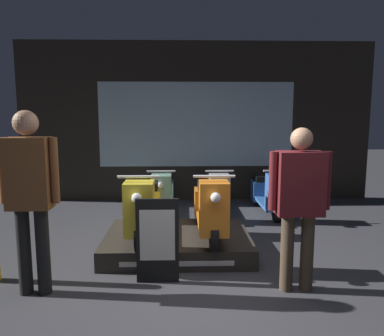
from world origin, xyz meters
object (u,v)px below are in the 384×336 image
scooter_backrow_1 (216,194)px  person_right_browsing (299,196)px  scooter_display_right (210,208)px  person_left_browsing (30,188)px  scooter_backrow_0 (163,194)px  scooter_display_left (145,208)px  price_sign_board (157,241)px  scooter_backrow_2 (268,193)px

scooter_backrow_1 → person_right_browsing: size_ratio=1.04×
scooter_display_right → person_left_browsing: size_ratio=0.94×
scooter_backrow_0 → person_left_browsing: person_left_browsing is taller
person_left_browsing → scooter_display_left: bearing=48.3°
person_left_browsing → price_sign_board: size_ratio=2.00×
scooter_display_left → scooter_backrow_1: (1.08, 1.92, -0.24)m
price_sign_board → scooter_display_left: bearing=103.7°
scooter_display_right → price_sign_board: scooter_display_right is taller
scooter_display_left → person_right_browsing: 1.99m
scooter_display_left → scooter_backrow_2: 2.81m
scooter_display_right → scooter_backrow_2: 2.28m
scooter_backrow_0 → scooter_backrow_1: (0.94, 0.00, 0.00)m
scooter_display_right → price_sign_board: 1.08m
scooter_backrow_1 → person_right_browsing: bearing=-80.0°
price_sign_board → scooter_display_right: bearing=55.2°
scooter_display_right → price_sign_board: bearing=-124.8°
person_left_browsing → person_right_browsing: (2.60, 0.00, -0.09)m
scooter_display_left → scooter_backrow_0: size_ratio=1.00×
scooter_backrow_1 → person_left_browsing: bearing=-124.3°
scooter_backrow_0 → scooter_backrow_2: bearing=0.0°
scooter_backrow_0 → person_right_browsing: 3.42m
scooter_backrow_1 → scooter_display_right: bearing=-97.6°
scooter_display_left → scooter_display_right: 0.83m
scooter_backrow_1 → price_sign_board: price_sign_board is taller
scooter_backrow_0 → scooter_backrow_1: bearing=0.0°
scooter_display_left → scooter_backrow_0: (0.14, 1.92, -0.24)m
scooter_backrow_1 → person_right_browsing: (0.53, -3.02, 0.63)m
scooter_display_left → scooter_backrow_1: size_ratio=1.00×
person_right_browsing → person_left_browsing: bearing=180.0°
scooter_backrow_0 → person_left_browsing: (-1.12, -3.02, 0.72)m
scooter_backrow_0 → person_left_browsing: bearing=-110.3°
scooter_backrow_2 → scooter_backrow_0: bearing=180.0°
scooter_backrow_2 → person_right_browsing: person_right_browsing is taller
scooter_display_left → scooter_backrow_2: bearing=43.5°
scooter_display_right → scooter_backrow_0: size_ratio=1.00×
scooter_backrow_0 → scooter_backrow_2: size_ratio=1.00×
scooter_backrow_1 → price_sign_board: (-0.87, -2.81, 0.11)m
scooter_backrow_0 → price_sign_board: 2.81m
person_left_browsing → price_sign_board: person_left_browsing is taller
scooter_display_left → price_sign_board: (0.22, -0.88, -0.12)m
scooter_backrow_2 → person_right_browsing: (-0.41, -3.02, 0.63)m
scooter_display_right → scooter_display_left: bearing=180.0°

